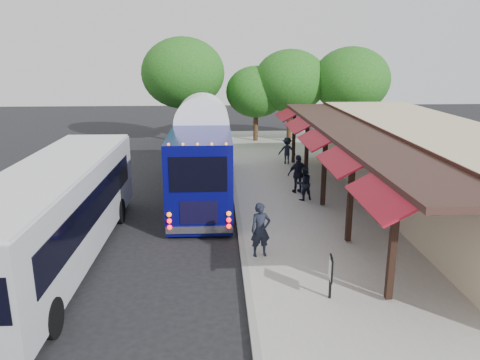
# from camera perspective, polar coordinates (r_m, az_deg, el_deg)

# --- Properties ---
(ground) EXTENTS (90.00, 90.00, 0.00)m
(ground) POSITION_cam_1_polar(r_m,az_deg,el_deg) (16.52, 0.08, -8.34)
(ground) COLOR black
(ground) RESTS_ON ground
(sidewalk) EXTENTS (10.00, 40.00, 0.15)m
(sidewalk) POSITION_cam_1_polar(r_m,az_deg,el_deg) (21.02, 13.26, -3.26)
(sidewalk) COLOR #9E9B93
(sidewalk) RESTS_ON ground
(curb) EXTENTS (0.20, 40.00, 0.16)m
(curb) POSITION_cam_1_polar(r_m,az_deg,el_deg) (20.22, -0.37, -3.58)
(curb) COLOR gray
(curb) RESTS_ON ground
(station_shelter) EXTENTS (8.15, 20.00, 3.60)m
(station_shelter) POSITION_cam_1_polar(r_m,az_deg,el_deg) (21.73, 22.15, 1.47)
(station_shelter) COLOR #C8B38B
(station_shelter) RESTS_ON ground
(coach_bus) EXTENTS (2.55, 11.82, 3.77)m
(coach_bus) POSITION_cam_1_polar(r_m,az_deg,el_deg) (22.24, -4.56, 3.34)
(coach_bus) COLOR #070759
(coach_bus) RESTS_ON ground
(city_bus) EXTENTS (2.76, 11.95, 3.20)m
(city_bus) POSITION_cam_1_polar(r_m,az_deg,el_deg) (15.96, -21.64, -3.54)
(city_bus) COLOR #969A9F
(city_bus) RESTS_ON ground
(ped_a) EXTENTS (0.72, 0.54, 1.80)m
(ped_a) POSITION_cam_1_polar(r_m,az_deg,el_deg) (15.30, 2.52, -6.08)
(ped_a) COLOR black
(ped_a) RESTS_ON sidewalk
(ped_b) EXTENTS (0.90, 0.80, 1.55)m
(ped_b) POSITION_cam_1_polar(r_m,az_deg,el_deg) (21.20, 7.79, -0.41)
(ped_b) COLOR black
(ped_b) RESTS_ON sidewalk
(ped_c) EXTENTS (1.15, 0.72, 1.83)m
(ped_c) POSITION_cam_1_polar(r_m,az_deg,el_deg) (22.25, 7.12, 0.74)
(ped_c) COLOR black
(ped_c) RESTS_ON sidewalk
(ped_d) EXTENTS (1.10, 0.73, 1.59)m
(ped_d) POSITION_cam_1_polar(r_m,az_deg,el_deg) (28.03, 5.75, 3.58)
(ped_d) COLOR black
(ped_d) RESTS_ON sidewalk
(sign_board) EXTENTS (0.13, 0.55, 1.21)m
(sign_board) POSITION_cam_1_polar(r_m,az_deg,el_deg) (13.02, 11.03, -10.80)
(sign_board) COLOR black
(sign_board) RESTS_ON sidewalk
(tree_left) EXTENTS (4.42, 4.42, 5.66)m
(tree_left) POSITION_cam_1_polar(r_m,az_deg,el_deg) (35.03, 1.96, 10.68)
(tree_left) COLOR #382314
(tree_left) RESTS_ON ground
(tree_mid) EXTENTS (5.35, 5.35, 6.84)m
(tree_mid) POSITION_cam_1_polar(r_m,az_deg,el_deg) (34.80, 6.16, 11.88)
(tree_mid) COLOR #382314
(tree_mid) RESTS_ON ground
(tree_right) EXTENTS (5.48, 5.48, 7.02)m
(tree_right) POSITION_cam_1_polar(r_m,az_deg,el_deg) (34.90, 13.40, 11.76)
(tree_right) COLOR #382314
(tree_right) RESTS_ON ground
(tree_far) EXTENTS (6.02, 6.02, 7.70)m
(tree_far) POSITION_cam_1_polar(r_m,az_deg,el_deg) (34.91, -6.96, 12.81)
(tree_far) COLOR #382314
(tree_far) RESTS_ON ground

